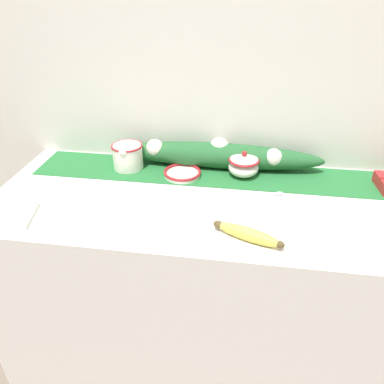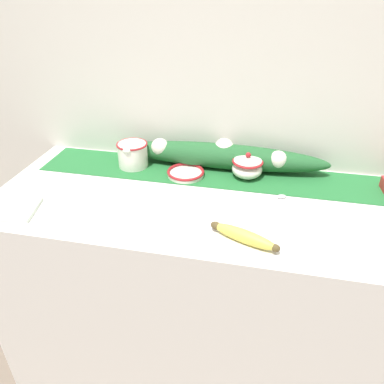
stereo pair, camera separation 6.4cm
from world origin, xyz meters
The scene contains 11 objects.
ground_plane centered at (0.00, 0.00, 0.00)m, with size 12.00×12.00×0.00m, color #7A6B5B.
countertop centered at (0.00, 0.00, 0.43)m, with size 1.50×0.60×0.86m, color silver.
back_wall centered at (0.00, 0.32, 1.20)m, with size 2.30×0.04×2.40m, color silver.
table_runner centered at (0.00, 0.19, 0.87)m, with size 1.38×0.21×0.00m, color #236B33.
cream_pitcher centered at (-0.34, 0.19, 0.92)m, with size 0.12×0.14×0.10m.
sugar_bowl centered at (0.10, 0.19, 0.91)m, with size 0.11×0.11×0.10m.
small_dish centered at (-0.13, 0.15, 0.88)m, with size 0.14×0.14×0.02m.
banana centered at (0.12, -0.20, 0.88)m, with size 0.21×0.11×0.04m.
spoon centered at (0.21, 0.06, 0.87)m, with size 0.18×0.08×0.01m.
napkin_stack centered at (-0.61, -0.20, 0.87)m, with size 0.14×0.14×0.01m, color silver.
poinsettia_garland centered at (0.00, 0.24, 0.92)m, with size 0.79×0.11×0.11m.
Camera 2 is at (0.15, -1.05, 1.53)m, focal length 35.00 mm.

